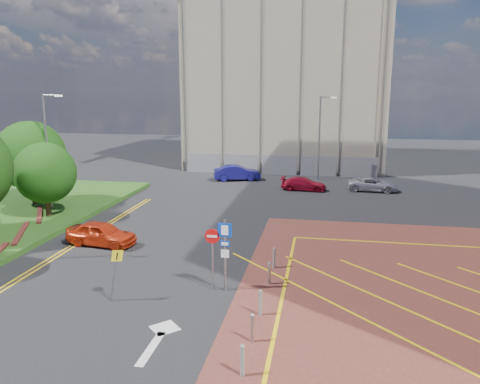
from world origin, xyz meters
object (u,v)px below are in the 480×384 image
(lamp_back, at_px, (320,135))
(car_red_back, at_px, (304,184))
(car_silver_back, at_px, (373,184))
(lamp_left_far, at_px, (48,147))
(sign_cluster, at_px, (220,248))
(car_red_left, at_px, (101,234))
(car_blue_back, at_px, (237,173))
(tree_c, at_px, (45,173))
(tree_d, at_px, (31,156))
(warning_sign, at_px, (115,269))

(lamp_back, xyz_separation_m, car_red_back, (-1.22, -5.33, -3.79))
(car_silver_back, bearing_deg, lamp_left_far, 120.84)
(lamp_back, distance_m, car_red_back, 6.66)
(sign_cluster, relative_size, car_red_left, 0.81)
(lamp_back, distance_m, car_blue_back, 8.76)
(tree_c, xyz_separation_m, car_silver_back, (22.23, 13.38, -2.61))
(tree_d, bearing_deg, lamp_back, 36.09)
(sign_cluster, bearing_deg, lamp_back, 82.03)
(tree_c, xyz_separation_m, lamp_left_far, (-0.92, 2.00, 1.47))
(sign_cluster, distance_m, car_red_left, 9.32)
(lamp_left_far, distance_m, car_silver_back, 26.11)
(lamp_left_far, relative_size, car_red_back, 2.05)
(tree_d, relative_size, lamp_left_far, 0.76)
(warning_sign, relative_size, car_red_back, 0.58)
(tree_c, relative_size, car_red_left, 1.24)
(tree_d, height_order, warning_sign, tree_d)
(tree_c, relative_size, sign_cluster, 1.53)
(tree_c, distance_m, sign_cluster, 16.53)
(lamp_back, relative_size, car_red_left, 2.03)
(sign_cluster, height_order, car_silver_back, sign_cluster)
(tree_d, distance_m, warning_sign, 19.03)
(lamp_left_far, bearing_deg, lamp_back, 40.86)
(car_red_back, height_order, car_silver_back, car_silver_back)
(lamp_left_far, bearing_deg, warning_sign, -50.08)
(warning_sign, relative_size, car_silver_back, 0.54)
(tree_d, height_order, car_blue_back, tree_d)
(tree_c, height_order, sign_cluster, tree_c)
(sign_cluster, xyz_separation_m, car_silver_back, (8.43, 22.40, -1.37))
(sign_cluster, relative_size, car_blue_back, 0.72)
(sign_cluster, relative_size, warning_sign, 1.42)
(car_blue_back, bearing_deg, tree_c, 132.78)
(car_red_back, bearing_deg, lamp_left_far, 126.07)
(warning_sign, height_order, car_red_left, warning_sign)
(car_red_back, bearing_deg, car_red_left, 152.64)
(car_blue_back, distance_m, car_red_back, 7.43)
(tree_c, relative_size, warning_sign, 2.18)
(tree_c, relative_size, lamp_left_far, 0.61)
(lamp_left_far, xyz_separation_m, warning_sign, (10.74, -12.84, -3.23))
(warning_sign, distance_m, car_silver_back, 27.23)
(tree_c, xyz_separation_m, tree_d, (-3.00, 3.00, 0.68))
(tree_d, relative_size, car_red_left, 1.54)
(car_red_left, xyz_separation_m, car_red_back, (10.46, 16.91, -0.11))
(tree_d, distance_m, car_silver_back, 27.48)
(tree_c, height_order, lamp_left_far, lamp_left_far)
(lamp_back, bearing_deg, car_blue_back, -166.79)
(tree_d, xyz_separation_m, warning_sign, (12.82, -13.84, -2.44))
(lamp_left_far, relative_size, car_red_left, 2.03)
(tree_c, relative_size, car_silver_back, 1.18)
(car_red_back, distance_m, car_silver_back, 5.91)
(tree_c, distance_m, car_red_back, 20.86)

